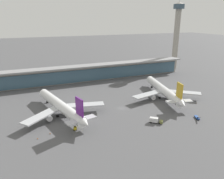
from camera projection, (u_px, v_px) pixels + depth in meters
The scene contains 10 objects.
ground_plane at pixel (121, 108), 143.52m from camera, with size 1200.00×1200.00×0.00m, color #515154.
airliner_left_stand at pixel (61, 106), 132.25m from camera, with size 50.86×67.20×18.08m.
airliner_centre_stand at pixel (163, 90), 161.46m from camera, with size 50.90×67.23×18.08m.
service_truck_near_nose_yellow at pixel (75, 128), 115.93m from camera, with size 2.39×3.21×2.05m.
service_truck_under_wing_olive at pixel (155, 120), 123.17m from camera, with size 7.05×6.48×3.10m.
service_truck_mid_apron_blue at pixel (197, 117), 128.63m from camera, with size 4.01×6.76×2.70m.
terminal_building at pixel (88, 72), 204.73m from camera, with size 200.04×12.80×15.20m.
control_tower at pixel (177, 31), 247.06m from camera, with size 12.00×12.00×78.22m.
safety_cone_alpha at pixel (50, 133), 111.82m from camera, with size 0.62×0.62×0.70m.
safety_cone_bravo at pixel (37, 138), 107.19m from camera, with size 0.62×0.62×0.70m.
Camera 1 is at (-57.45, -119.54, 56.57)m, focal length 35.10 mm.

